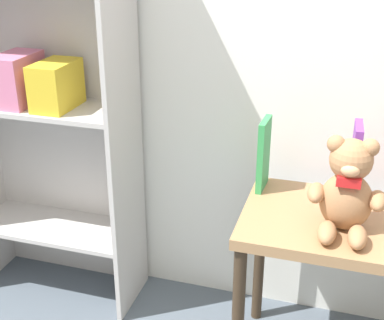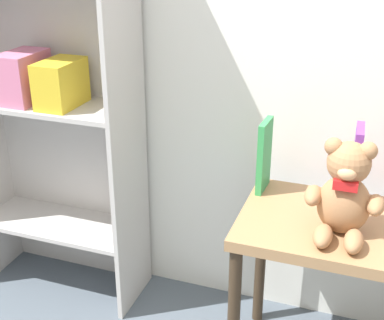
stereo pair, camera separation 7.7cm
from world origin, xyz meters
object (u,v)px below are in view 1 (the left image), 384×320
object	(u,v)px
display_table	(345,246)
teddy_bear	(347,190)
bookshelf_side	(44,75)
book_standing_green	(264,154)
book_standing_purple	(355,162)

from	to	relation	value
display_table	teddy_bear	xyz separation A→B (m)	(-0.02, -0.07, 0.23)
bookshelf_side	display_table	xyz separation A→B (m)	(1.14, -0.19, -0.42)
teddy_bear	book_standing_green	xyz separation A→B (m)	(-0.28, 0.21, -0.01)
teddy_bear	book_standing_purple	bearing A→B (deg)	85.97
display_table	bookshelf_side	bearing A→B (deg)	170.73
display_table	book_standing_purple	bearing A→B (deg)	90.00
book_standing_green	book_standing_purple	bearing A→B (deg)	4.44
teddy_bear	book_standing_green	size ratio (longest dim) A/B	1.18
display_table	book_standing_green	size ratio (longest dim) A/B	2.63
bookshelf_side	book_standing_purple	xyz separation A→B (m)	(1.14, -0.03, -0.19)
display_table	teddy_bear	size ratio (longest dim) A/B	2.22
teddy_bear	book_standing_purple	xyz separation A→B (m)	(0.02, 0.22, -0.00)
display_table	book_standing_green	world-z (taller)	book_standing_green
bookshelf_side	display_table	size ratio (longest dim) A/B	2.50
bookshelf_side	book_standing_purple	size ratio (longest dim) A/B	6.31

